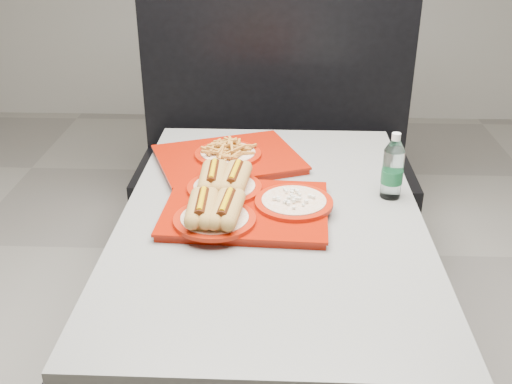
{
  "coord_description": "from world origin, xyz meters",
  "views": [
    {
      "loc": [
        0.02,
        -1.59,
        1.61
      ],
      "look_at": [
        -0.05,
        -0.03,
        0.83
      ],
      "focal_mm": 42.0,
      "sensor_mm": 36.0,
      "label": 1
    }
  ],
  "objects_px": {
    "diner_table": "(271,258)",
    "water_bottle": "(393,170)",
    "tray_near": "(239,202)",
    "tray_far": "(228,156)",
    "booth_bench": "(275,168)"
  },
  "relations": [
    {
      "from": "tray_far",
      "to": "diner_table",
      "type": "bearing_deg",
      "value": -65.85
    },
    {
      "from": "tray_far",
      "to": "booth_bench",
      "type": "bearing_deg",
      "value": 77.61
    },
    {
      "from": "booth_bench",
      "to": "tray_near",
      "type": "relative_size",
      "value": 2.64
    },
    {
      "from": "tray_far",
      "to": "water_bottle",
      "type": "bearing_deg",
      "value": -24.17
    },
    {
      "from": "booth_bench",
      "to": "tray_far",
      "type": "bearing_deg",
      "value": -102.39
    },
    {
      "from": "diner_table",
      "to": "tray_far",
      "type": "relative_size",
      "value": 2.42
    },
    {
      "from": "diner_table",
      "to": "water_bottle",
      "type": "height_order",
      "value": "water_bottle"
    },
    {
      "from": "booth_bench",
      "to": "tray_far",
      "type": "relative_size",
      "value": 2.3
    },
    {
      "from": "tray_near",
      "to": "water_bottle",
      "type": "xyz_separation_m",
      "value": [
        0.47,
        0.13,
        0.05
      ]
    },
    {
      "from": "diner_table",
      "to": "water_bottle",
      "type": "distance_m",
      "value": 0.47
    },
    {
      "from": "tray_near",
      "to": "water_bottle",
      "type": "relative_size",
      "value": 2.39
    },
    {
      "from": "diner_table",
      "to": "water_bottle",
      "type": "bearing_deg",
      "value": 17.72
    },
    {
      "from": "tray_far",
      "to": "tray_near",
      "type": "bearing_deg",
      "value": -80.13
    },
    {
      "from": "tray_near",
      "to": "tray_far",
      "type": "distance_m",
      "value": 0.38
    },
    {
      "from": "diner_table",
      "to": "tray_near",
      "type": "relative_size",
      "value": 2.78
    }
  ]
}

